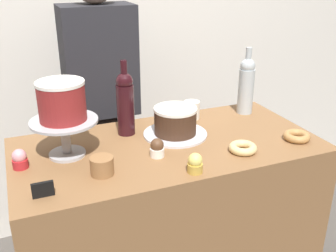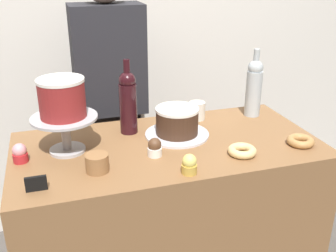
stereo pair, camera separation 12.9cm
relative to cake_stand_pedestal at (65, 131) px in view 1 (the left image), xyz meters
name	(u,v)px [view 1 (the left image)]	position (x,y,z in m)	size (l,w,h in m)	color
back_wall	(109,16)	(0.40, 0.84, 0.31)	(6.00, 0.05, 2.60)	silver
display_counter	(168,232)	(0.40, -0.05, -0.55)	(1.26, 0.63, 0.89)	brown
cake_stand_pedestal	(65,131)	(0.00, 0.00, 0.00)	(0.26, 0.26, 0.15)	#B2B2B7
white_layer_cake	(62,101)	(0.00, 0.00, 0.12)	(0.18, 0.18, 0.15)	maroon
silver_serving_platter	(175,134)	(0.46, 0.02, -0.10)	(0.28, 0.28, 0.01)	silver
chocolate_round_cake	(175,121)	(0.46, 0.02, -0.03)	(0.19, 0.19, 0.12)	#3D2619
wine_bottle_clear	(246,85)	(0.89, 0.14, 0.04)	(0.08, 0.08, 0.33)	#B2BCC1
wine_bottle_dark_red	(125,102)	(0.27, 0.11, 0.04)	(0.08, 0.08, 0.33)	black
cupcake_strawberry	(20,159)	(-0.17, -0.04, -0.07)	(0.06, 0.06, 0.07)	red
cupcake_chocolate	(157,148)	(0.32, -0.14, -0.07)	(0.06, 0.06, 0.07)	white
cupcake_lemon	(195,163)	(0.40, -0.31, -0.07)	(0.06, 0.06, 0.07)	gold
donut_maple	(297,136)	(0.92, -0.22, -0.09)	(0.11, 0.11, 0.03)	#B27F47
donut_glazed	(243,148)	(0.65, -0.23, -0.09)	(0.11, 0.11, 0.03)	#E0C17F
cookie_stack	(102,166)	(0.09, -0.20, -0.07)	(0.08, 0.08, 0.07)	olive
price_sign_chalkboard	(43,190)	(-0.12, -0.27, -0.08)	(0.07, 0.01, 0.05)	black
coffee_cup_ceramic	(192,110)	(0.62, 0.17, -0.06)	(0.08, 0.08, 0.08)	silver
barista_figure	(103,114)	(0.26, 0.52, -0.15)	(0.36, 0.22, 1.60)	black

